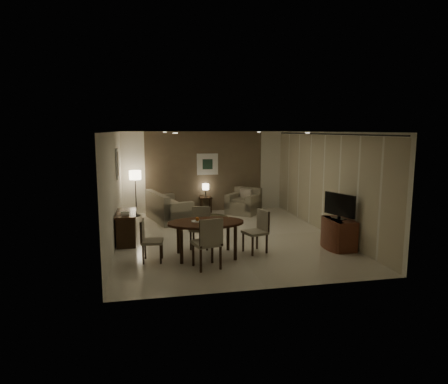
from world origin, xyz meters
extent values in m
cube|color=beige|center=(0.00, 0.00, 0.00)|extent=(5.50, 7.00, 0.00)
cube|color=white|center=(0.00, 0.00, 2.70)|extent=(5.50, 7.00, 0.00)
cube|color=brown|center=(0.00, 3.50, 1.35)|extent=(5.50, 0.00, 2.70)
cube|color=white|center=(-2.75, 0.00, 1.35)|extent=(0.00, 7.00, 2.70)
cube|color=white|center=(2.75, 0.00, 1.35)|extent=(0.00, 7.00, 2.70)
cube|color=brown|center=(0.00, 3.48, 1.35)|extent=(3.96, 0.03, 2.70)
cylinder|color=black|center=(2.68, 0.00, 2.64)|extent=(0.03, 6.80, 0.03)
cube|color=silver|center=(0.10, 3.46, 1.60)|extent=(0.72, 0.03, 0.72)
cube|color=#1D3425|center=(0.10, 3.44, 1.60)|extent=(0.34, 0.01, 0.34)
cube|color=silver|center=(-2.72, 1.20, 1.85)|extent=(0.03, 0.60, 0.80)
cube|color=gray|center=(-2.71, 1.20, 1.85)|extent=(0.01, 0.46, 0.64)
cylinder|color=white|center=(-1.40, -1.80, 2.69)|extent=(0.10, 0.10, 0.01)
cylinder|color=white|center=(1.40, -1.80, 2.69)|extent=(0.10, 0.10, 0.01)
cylinder|color=white|center=(-1.40, 1.80, 2.69)|extent=(0.10, 0.10, 0.01)
cylinder|color=white|center=(1.40, 1.80, 2.69)|extent=(0.10, 0.10, 0.01)
cylinder|color=white|center=(-0.93, -1.44, 0.79)|extent=(0.26, 0.26, 0.02)
cylinder|color=white|center=(-0.53, -1.54, 0.79)|extent=(0.26, 0.26, 0.02)
sphere|color=#A84E13|center=(-0.93, -1.44, 0.84)|extent=(0.09, 0.09, 0.09)
cube|color=white|center=(-0.53, -1.54, 0.81)|extent=(0.12, 0.08, 0.03)
cylinder|color=#3E3923|center=(0.00, 2.35, 0.01)|extent=(1.14, 1.14, 0.01)
camera|label=1|loc=(-2.06, -9.83, 2.75)|focal=32.00mm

